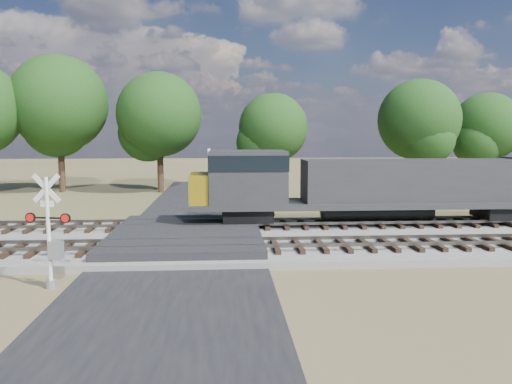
{
  "coord_description": "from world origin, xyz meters",
  "views": [
    {
      "loc": [
        1.81,
        -23.03,
        5.26
      ],
      "look_at": [
        3.42,
        2.0,
        2.26
      ],
      "focal_mm": 35.0,
      "sensor_mm": 36.0,
      "label": 1
    }
  ],
  "objects": [
    {
      "name": "track_near",
      "position": [
        3.12,
        -2.0,
        0.41
      ],
      "size": [
        140.0,
        2.6,
        0.33
      ],
      "color": "black",
      "rests_on": "ballast_bed"
    },
    {
      "name": "ballast_bed",
      "position": [
        10.0,
        0.5,
        0.15
      ],
      "size": [
        140.0,
        10.0,
        0.3
      ],
      "primitive_type": "cube",
      "color": "gray",
      "rests_on": "ground"
    },
    {
      "name": "crossing_panel",
      "position": [
        0.0,
        0.5,
        0.32
      ],
      "size": [
        7.0,
        9.0,
        0.62
      ],
      "primitive_type": "cube",
      "color": "#262628",
      "rests_on": "ground"
    },
    {
      "name": "ground",
      "position": [
        0.0,
        0.0,
        0.0
      ],
      "size": [
        160.0,
        160.0,
        0.0
      ],
      "primitive_type": "plane",
      "color": "#4A4B28",
      "rests_on": "ground"
    },
    {
      "name": "crossing_signal_near",
      "position": [
        -4.01,
        -6.18,
        1.63
      ],
      "size": [
        1.57,
        0.4,
        3.91
      ],
      "rotation": [
        0.0,
        0.0,
        -0.17
      ],
      "color": "silver",
      "rests_on": "ground"
    },
    {
      "name": "crossing_signal_far",
      "position": [
        3.24,
        6.53,
        1.67
      ],
      "size": [
        1.62,
        0.35,
        4.01
      ],
      "rotation": [
        0.0,
        0.0,
        3.07
      ],
      "color": "silver",
      "rests_on": "ground"
    },
    {
      "name": "equipment_shed",
      "position": [
        12.85,
        9.63,
        1.53
      ],
      "size": [
        5.01,
        5.01,
        3.01
      ],
      "rotation": [
        0.0,
        0.0,
        -0.14
      ],
      "color": "#43291C",
      "rests_on": "ground"
    },
    {
      "name": "track_far",
      "position": [
        3.12,
        3.0,
        0.41
      ],
      "size": [
        140.0,
        2.6,
        0.33
      ],
      "color": "black",
      "rests_on": "ballast_bed"
    },
    {
      "name": "road",
      "position": [
        0.0,
        0.0,
        0.04
      ],
      "size": [
        7.0,
        60.0,
        0.08
      ],
      "primitive_type": "cube",
      "color": "black",
      "rests_on": "ground"
    },
    {
      "name": "treeline",
      "position": [
        1.79,
        20.44,
        6.58
      ],
      "size": [
        81.29,
        11.48,
        11.99
      ],
      "color": "black",
      "rests_on": "ground"
    }
  ]
}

